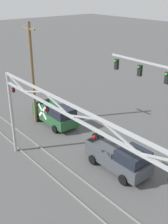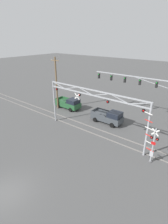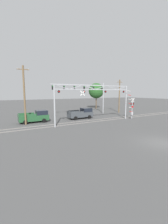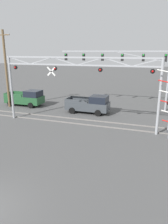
{
  "view_description": "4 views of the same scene",
  "coord_description": "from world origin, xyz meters",
  "px_view_note": "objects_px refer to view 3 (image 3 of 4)",
  "views": [
    {
      "loc": [
        10.97,
        4.49,
        11.86
      ],
      "look_at": [
        -2.15,
        15.25,
        4.31
      ],
      "focal_mm": 45.0,
      "sensor_mm": 36.0,
      "label": 1
    },
    {
      "loc": [
        11.99,
        -4.57,
        12.38
      ],
      "look_at": [
        -1.31,
        12.28,
        3.1
      ],
      "focal_mm": 28.0,
      "sensor_mm": 36.0,
      "label": 2
    },
    {
      "loc": [
        -14.33,
        -8.87,
        5.22
      ],
      "look_at": [
        -1.34,
        13.93,
        1.72
      ],
      "focal_mm": 24.0,
      "sensor_mm": 36.0,
      "label": 3
    },
    {
      "loc": [
        7.09,
        -6.11,
        6.89
      ],
      "look_at": [
        1.17,
        10.97,
        1.81
      ],
      "focal_mm": 35.0,
      "sensor_mm": 36.0,
      "label": 4
    }
  ],
  "objects_px": {
    "crossing_signal_mast": "(132,109)",
    "pickup_truck_following": "(35,117)",
    "utility_pole_left": "(24,95)",
    "traffic_signal_span": "(89,91)",
    "utility_pole_right": "(119,96)",
    "background_tree_beyond_span": "(96,91)",
    "crossing_gantry": "(95,96)",
    "pickup_truck_lead": "(81,114)"
  },
  "relations": [
    {
      "from": "pickup_truck_following",
      "to": "utility_pole_right",
      "type": "relative_size",
      "value": 0.59
    },
    {
      "from": "crossing_signal_mast",
      "to": "pickup_truck_lead",
      "type": "xyz_separation_m",
      "value": [
        -8.34,
        5.24,
        -1.05
      ]
    },
    {
      "from": "utility_pole_left",
      "to": "background_tree_beyond_span",
      "type": "distance_m",
      "value": 26.9
    },
    {
      "from": "pickup_truck_following",
      "to": "utility_pole_left",
      "type": "relative_size",
      "value": 0.53
    },
    {
      "from": "pickup_truck_lead",
      "to": "utility_pole_left",
      "type": "bearing_deg",
      "value": -176.69
    },
    {
      "from": "utility_pole_right",
      "to": "crossing_signal_mast",
      "type": "bearing_deg",
      "value": -117.34
    },
    {
      "from": "crossing_signal_mast",
      "to": "utility_pole_right",
      "type": "distance_m",
      "value": 9.33
    },
    {
      "from": "utility_pole_left",
      "to": "utility_pole_right",
      "type": "height_order",
      "value": "utility_pole_left"
    },
    {
      "from": "utility_pole_left",
      "to": "utility_pole_right",
      "type": "bearing_deg",
      "value": 8.41
    },
    {
      "from": "background_tree_beyond_span",
      "to": "utility_pole_left",
      "type": "bearing_deg",
      "value": -149.11
    },
    {
      "from": "crossing_gantry",
      "to": "crossing_signal_mast",
      "type": "bearing_deg",
      "value": -4.92
    },
    {
      "from": "traffic_signal_span",
      "to": "utility_pole_left",
      "type": "distance_m",
      "value": 15.4
    },
    {
      "from": "utility_pole_left",
      "to": "pickup_truck_following",
      "type": "bearing_deg",
      "value": 34.31
    },
    {
      "from": "traffic_signal_span",
      "to": "utility_pole_right",
      "type": "distance_m",
      "value": 8.46
    },
    {
      "from": "background_tree_beyond_span",
      "to": "traffic_signal_span",
      "type": "bearing_deg",
      "value": -131.72
    },
    {
      "from": "crossing_signal_mast",
      "to": "background_tree_beyond_span",
      "type": "relative_size",
      "value": 0.69
    },
    {
      "from": "background_tree_beyond_span",
      "to": "pickup_truck_lead",
      "type": "bearing_deg",
      "value": -133.5
    },
    {
      "from": "background_tree_beyond_span",
      "to": "crossing_gantry",
      "type": "bearing_deg",
      "value": -124.78
    },
    {
      "from": "traffic_signal_span",
      "to": "utility_pole_right",
      "type": "height_order",
      "value": "utility_pole_right"
    },
    {
      "from": "crossing_gantry",
      "to": "traffic_signal_span",
      "type": "bearing_deg",
      "value": 64.63
    },
    {
      "from": "crossing_gantry",
      "to": "traffic_signal_span",
      "type": "relative_size",
      "value": 1.1
    },
    {
      "from": "crossing_gantry",
      "to": "pickup_truck_following",
      "type": "bearing_deg",
      "value": 150.43
    },
    {
      "from": "utility_pole_right",
      "to": "background_tree_beyond_span",
      "type": "relative_size",
      "value": 1.04
    },
    {
      "from": "background_tree_beyond_span",
      "to": "utility_pole_right",
      "type": "bearing_deg",
      "value": -90.12
    },
    {
      "from": "pickup_truck_lead",
      "to": "traffic_signal_span",
      "type": "bearing_deg",
      "value": 42.59
    },
    {
      "from": "pickup_truck_lead",
      "to": "background_tree_beyond_span",
      "type": "distance_m",
      "value": 18.76
    },
    {
      "from": "traffic_signal_span",
      "to": "pickup_truck_lead",
      "type": "distance_m",
      "value": 7.2
    },
    {
      "from": "crossing_signal_mast",
      "to": "background_tree_beyond_span",
      "type": "height_order",
      "value": "background_tree_beyond_span"
    },
    {
      "from": "crossing_signal_mast",
      "to": "background_tree_beyond_span",
      "type": "bearing_deg",
      "value": 77.23
    },
    {
      "from": "crossing_signal_mast",
      "to": "pickup_truck_following",
      "type": "bearing_deg",
      "value": 161.27
    },
    {
      "from": "crossing_gantry",
      "to": "utility_pole_left",
      "type": "bearing_deg",
      "value": 159.93
    },
    {
      "from": "crossing_gantry",
      "to": "crossing_signal_mast",
      "type": "distance_m",
      "value": 8.56
    },
    {
      "from": "crossing_gantry",
      "to": "crossing_signal_mast",
      "type": "height_order",
      "value": "crossing_gantry"
    },
    {
      "from": "crossing_gantry",
      "to": "pickup_truck_following",
      "type": "relative_size",
      "value": 2.99
    },
    {
      "from": "traffic_signal_span",
      "to": "pickup_truck_following",
      "type": "relative_size",
      "value": 2.72
    },
    {
      "from": "crossing_gantry",
      "to": "background_tree_beyond_span",
      "type": "distance_m",
      "value": 21.61
    },
    {
      "from": "crossing_gantry",
      "to": "pickup_truck_lead",
      "type": "bearing_deg",
      "value": 92.55
    },
    {
      "from": "pickup_truck_lead",
      "to": "pickup_truck_following",
      "type": "relative_size",
      "value": 1.0
    },
    {
      "from": "utility_pole_left",
      "to": "background_tree_beyond_span",
      "type": "bearing_deg",
      "value": 30.89
    },
    {
      "from": "crossing_gantry",
      "to": "utility_pole_right",
      "type": "height_order",
      "value": "utility_pole_right"
    },
    {
      "from": "crossing_gantry",
      "to": "pickup_truck_following",
      "type": "height_order",
      "value": "crossing_gantry"
    },
    {
      "from": "crossing_signal_mast",
      "to": "utility_pole_left",
      "type": "xyz_separation_m",
      "value": [
        -18.9,
        4.63,
        2.76
      ]
    }
  ]
}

